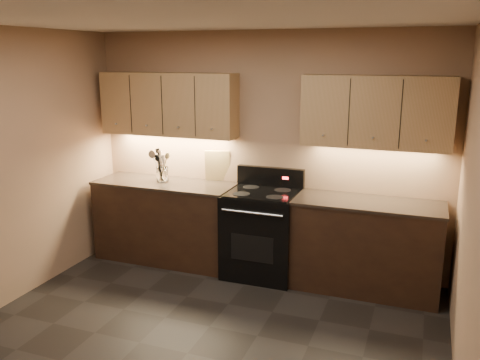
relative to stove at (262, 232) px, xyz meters
name	(u,v)px	position (x,y,z in m)	size (l,w,h in m)	color
floor	(187,353)	(-0.08, -1.68, -0.48)	(4.00, 4.00, 0.00)	black
ceiling	(178,16)	(-0.08, -1.68, 2.12)	(4.00, 4.00, 0.00)	silver
wall_back	(265,152)	(-0.08, 0.32, 0.82)	(4.00, 0.04, 2.60)	#A47D60
wall_right	(477,230)	(1.92, -1.68, 0.82)	(0.04, 4.00, 2.60)	#A47D60
counter_left	(166,221)	(-1.18, 0.02, -0.01)	(1.62, 0.62, 0.93)	black
counter_right	(366,246)	(1.10, 0.02, -0.01)	(1.46, 0.62, 0.93)	black
stove	(262,232)	(0.00, 0.00, 0.00)	(0.76, 0.68, 1.14)	black
upper_cab_left	(168,104)	(-1.18, 0.17, 1.32)	(1.60, 0.30, 0.70)	tan
upper_cab_right	(376,112)	(1.10, 0.17, 1.32)	(1.44, 0.30, 0.70)	tan
outlet_plate	(161,160)	(-1.38, 0.31, 0.64)	(0.09, 0.01, 0.12)	#B2B5BA
utensil_crock	(162,175)	(-1.22, 0.05, 0.53)	(0.18, 0.18, 0.17)	white
cutting_board	(217,166)	(-0.64, 0.29, 0.63)	(0.28, 0.02, 0.36)	tan
wooden_spoon	(160,166)	(-1.25, 0.04, 0.63)	(0.06, 0.06, 0.33)	tan
black_spoon	(162,166)	(-1.24, 0.08, 0.63)	(0.06, 0.06, 0.32)	black
black_turner	(162,164)	(-1.22, 0.03, 0.66)	(0.08, 0.08, 0.38)	black
steel_spatula	(165,164)	(-1.19, 0.06, 0.65)	(0.08, 0.08, 0.36)	silver
steel_skimmer	(163,165)	(-1.19, 0.03, 0.65)	(0.09, 0.09, 0.36)	silver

